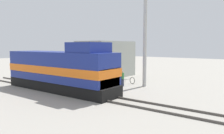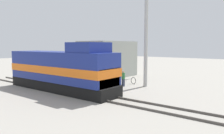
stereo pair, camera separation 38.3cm
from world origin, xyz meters
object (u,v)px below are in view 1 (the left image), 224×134
utility_pole (145,27)px  vendor_umbrella (101,69)px  bicycle (127,81)px  locomotive (62,70)px  billboard_sign (107,56)px  person_bystander (122,78)px

utility_pole → vendor_umbrella: 6.21m
bicycle → locomotive: bearing=-103.1°
locomotive → utility_pole: bearing=-37.5°
utility_pole → bicycle: bearing=100.3°
utility_pole → billboard_sign: 6.17m
locomotive → person_bystander: 6.25m
vendor_umbrella → bicycle: (2.71, -1.44, -1.44)m
locomotive → billboard_sign: bearing=1.7°
locomotive → person_bystander: locomotive is taller
utility_pole → person_bystander: utility_pole is taller
utility_pole → bicycle: (-0.35, 1.92, -5.67)m
vendor_umbrella → billboard_sign: size_ratio=0.62×
utility_pole → billboard_sign: (0.60, 5.32, -3.07)m
billboard_sign → bicycle: size_ratio=2.25×
utility_pole → locomotive: bearing=142.5°
vendor_umbrella → person_bystander: size_ratio=1.51×
vendor_umbrella → bicycle: bearing=-28.0°
bicycle → utility_pole: bearing=24.0°
billboard_sign → person_bystander: 4.61m
locomotive → bicycle: locomotive is taller
vendor_umbrella → billboard_sign: (3.66, 1.96, 1.16)m
locomotive → person_bystander: bearing=-32.7°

